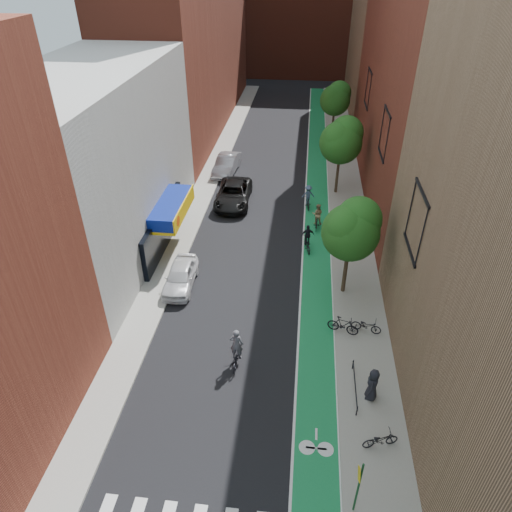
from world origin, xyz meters
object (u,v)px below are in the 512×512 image
(parked_car_black, at_px, (233,194))
(cyclist_lead, at_px, (236,353))
(cyclist_lane_far, at_px, (308,198))
(pedestrian, at_px, (373,384))
(parked_car_white, at_px, (180,276))
(cyclist_lane_near, at_px, (317,218))
(parked_car_silver, at_px, (227,164))
(cyclist_lane_mid, at_px, (307,241))

(parked_car_black, distance_m, cyclist_lead, 17.98)
(cyclist_lane_far, height_order, pedestrian, cyclist_lane_far)
(parked_car_white, height_order, cyclist_lane_near, cyclist_lane_near)
(pedestrian, bearing_deg, parked_car_black, -140.94)
(parked_car_black, relative_size, cyclist_lane_far, 3.01)
(parked_car_black, bearing_deg, parked_car_silver, 103.22)
(parked_car_black, xyz_separation_m, cyclist_lead, (2.89, -17.74, -0.07))
(parked_car_silver, distance_m, cyclist_lead, 24.28)
(pedestrian, bearing_deg, cyclist_lane_near, -158.03)
(parked_car_silver, bearing_deg, cyclist_lead, -74.42)
(parked_car_silver, relative_size, pedestrian, 2.82)
(cyclist_lane_far, bearing_deg, parked_car_black, -10.92)
(parked_car_silver, height_order, cyclist_lane_near, cyclist_lane_near)
(parked_car_black, distance_m, cyclist_lane_far, 6.21)
(cyclist_lead, height_order, cyclist_lane_far, cyclist_lead)
(parked_car_black, relative_size, parked_car_silver, 1.17)
(cyclist_lane_far, xyz_separation_m, pedestrian, (3.33, -19.17, 0.16))
(cyclist_lead, height_order, pedestrian, cyclist_lead)
(cyclist_lane_near, relative_size, pedestrian, 1.12)
(cyclist_lane_mid, bearing_deg, parked_car_silver, -69.65)
(parked_car_silver, relative_size, cyclist_lane_near, 2.53)
(cyclist_lead, distance_m, cyclist_lane_far, 17.93)
(parked_car_white, bearing_deg, cyclist_lane_near, 42.16)
(parked_car_black, distance_m, cyclist_lane_mid, 9.05)
(cyclist_lead, relative_size, cyclist_lane_mid, 1.15)
(cyclist_lane_far, bearing_deg, cyclist_lead, 69.57)
(parked_car_silver, distance_m, cyclist_lane_far, 9.99)
(cyclist_lane_near, distance_m, pedestrian, 16.11)
(parked_car_white, bearing_deg, cyclist_lane_far, 54.13)
(cyclist_lane_mid, bearing_deg, cyclist_lead, 61.53)
(parked_car_white, distance_m, cyclist_lane_mid, 9.40)
(parked_car_black, bearing_deg, cyclist_lane_far, -2.54)
(parked_car_white, xyz_separation_m, parked_car_silver, (0.00, 17.74, 0.10))
(cyclist_lane_near, xyz_separation_m, cyclist_lane_far, (-0.75, 3.28, 0.04))
(parked_car_black, height_order, cyclist_lead, cyclist_lead)
(cyclist_lane_mid, xyz_separation_m, pedestrian, (3.25, -12.80, 0.34))
(cyclist_lane_near, bearing_deg, pedestrian, 102.39)
(cyclist_lead, bearing_deg, parked_car_white, -52.57)
(parked_car_black, xyz_separation_m, cyclist_lane_far, (6.21, -0.13, 0.06))
(cyclist_lane_far, bearing_deg, parked_car_silver, -48.43)
(parked_car_white, height_order, parked_car_silver, parked_car_silver)
(parked_car_silver, xyz_separation_m, cyclist_lead, (4.48, -23.86, -0.08))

